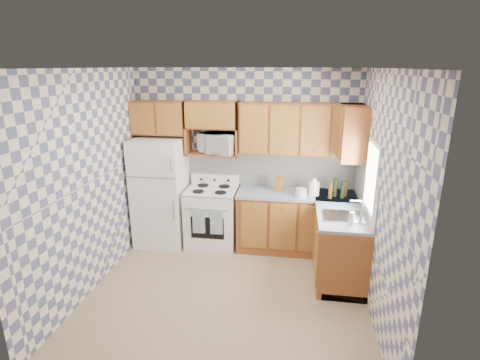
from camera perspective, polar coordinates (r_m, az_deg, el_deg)
name	(u,v)px	position (r m, az deg, el deg)	size (l,w,h in m)	color
floor	(227,292)	(4.91, -1.97, -16.69)	(3.40, 3.40, 0.00)	#7D694E
back_wall	(245,158)	(5.83, 0.77, 3.39)	(3.40, 0.02, 2.70)	#4F5679
right_wall	(380,198)	(4.34, 20.50, -2.57)	(0.02, 3.20, 2.70)	#4F5679
backsplash_back	(270,168)	(5.82, 4.66, 1.78)	(2.60, 0.01, 0.56)	silver
backsplash_right	(365,188)	(5.13, 18.52, -1.18)	(0.01, 1.60, 0.56)	silver
refrigerator	(161,192)	(5.95, -11.98, -1.82)	(0.75, 0.70, 1.68)	white
stove_body	(212,218)	(5.89, -4.26, -5.75)	(0.76, 0.65, 0.90)	white
cooktop	(212,190)	(5.73, -4.36, -1.55)	(0.76, 0.65, 0.03)	silver
backguard	(215,179)	(5.95, -3.79, 0.15)	(0.76, 0.08, 0.17)	white
dish_towel_left	(199,221)	(5.57, -6.31, -6.20)	(0.18, 0.03, 0.39)	navy
dish_towel_right	(216,222)	(5.52, -3.63, -6.38)	(0.18, 0.03, 0.39)	navy
base_cabinets_back	(296,223)	(5.78, 8.49, -6.44)	(1.75, 0.60, 0.88)	brown
base_cabinets_right	(338,240)	(5.36, 14.67, -8.79)	(0.60, 1.60, 0.88)	brown
countertop_back	(297,194)	(5.61, 8.70, -2.15)	(1.77, 0.63, 0.04)	slate
countertop_right	(340,208)	(5.18, 14.99, -4.20)	(0.63, 1.60, 0.04)	slate
upper_cabinets_back	(300,129)	(5.52, 9.15, 7.69)	(1.75, 0.33, 0.74)	brown
upper_cabinets_fridge	(159,118)	(5.87, -12.17, 9.27)	(0.82, 0.33, 0.50)	brown
upper_cabinets_right	(353,132)	(5.39, 16.77, 6.96)	(0.33, 0.70, 0.74)	brown
microwave_shelf	(213,154)	(5.73, -4.12, 3.98)	(0.80, 0.33, 0.03)	brown
microwave	(219,143)	(5.67, -3.22, 5.62)	(0.56, 0.38, 0.31)	white
sink	(343,217)	(4.85, 15.49, -5.41)	(0.48, 0.40, 0.03)	#B7B7BC
window	(372,177)	(4.73, 19.41, 0.39)	(0.02, 0.66, 0.86)	white
bottle_0	(335,188)	(5.52, 14.28, -1.14)	(0.06, 0.06, 0.27)	black
bottle_1	(343,190)	(5.48, 15.37, -1.46)	(0.06, 0.06, 0.25)	black
bottle_2	(345,188)	(5.58, 15.76, -1.25)	(0.06, 0.06, 0.23)	#502D0C
bottle_3	(330,191)	(5.45, 13.61, -1.63)	(0.06, 0.06, 0.21)	#502D0C
knife_block	(279,184)	(5.63, 5.94, -0.62)	(0.10, 0.10, 0.22)	brown
electric_kettle	(314,189)	(5.53, 11.19, -1.29)	(0.15, 0.15, 0.20)	white
food_containers	(301,192)	(5.46, 9.28, -1.88)	(0.17, 0.17, 0.11)	beige
soap_bottle	(352,219)	(4.60, 16.63, -5.69)	(0.06, 0.06, 0.17)	beige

